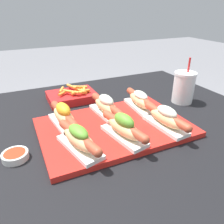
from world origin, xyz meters
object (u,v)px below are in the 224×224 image
hot_dog_1 (124,127)px  fries_basket (72,96)px  hot_dog_3 (64,116)px  hot_dog_4 (106,106)px  drink_cup (184,87)px  hot_dog_0 (79,139)px  hot_dog_2 (166,118)px  hot_dog_5 (140,100)px  serving_tray (114,127)px  sauce_bowl (15,155)px

hot_dog_1 → fries_basket: bearing=97.7°
hot_dog_1 → hot_dog_3: (-0.15, 0.15, -0.00)m
hot_dog_4 → drink_cup: 0.36m
hot_dog_0 → hot_dog_2: hot_dog_2 is taller
hot_dog_0 → hot_dog_5: 0.34m
serving_tray → sauce_bowl: bearing=-175.1°
hot_dog_0 → hot_dog_4: hot_dog_4 is taller
hot_dog_3 → drink_cup: drink_cup is taller
drink_cup → hot_dog_3: bearing=-177.9°
hot_dog_1 → sauce_bowl: (-0.31, 0.05, -0.04)m
hot_dog_4 → hot_dog_5: size_ratio=1.00×
hot_dog_1 → drink_cup: drink_cup is taller
hot_dog_0 → hot_dog_2: bearing=-0.6°
serving_tray → drink_cup: 0.39m
hot_dog_2 → fries_basket: bearing=117.8°
hot_dog_1 → hot_dog_3: same height
hot_dog_2 → hot_dog_3: size_ratio=1.00×
hot_dog_5 → fries_basket: size_ratio=1.03×
hot_dog_5 → hot_dog_4: bearing=177.9°
fries_basket → hot_dog_1: bearing=-82.3°
hot_dog_5 → fries_basket: hot_dog_5 is taller
hot_dog_0 → hot_dog_3: size_ratio=0.98×
serving_tray → hot_dog_2: 0.18m
hot_dog_0 → sauce_bowl: bearing=162.2°
hot_dog_5 → hot_dog_2: bearing=-90.4°
hot_dog_4 → drink_cup: bearing=0.8°
hot_dog_2 → sauce_bowl: 0.47m
serving_tray → hot_dog_3: hot_dog_3 is taller
hot_dog_0 → hot_dog_1: (0.14, -0.00, 0.00)m
hot_dog_2 → hot_dog_3: bearing=152.7°
hot_dog_4 → sauce_bowl: (-0.32, -0.11, -0.04)m
hot_dog_0 → fries_basket: (0.09, 0.39, -0.03)m
drink_cup → fries_basket: (-0.43, 0.22, -0.05)m
sauce_bowl → fries_basket: bearing=52.7°
hot_dog_2 → drink_cup: drink_cup is taller
hot_dog_3 → sauce_bowl: size_ratio=2.93×
drink_cup → hot_dog_4: bearing=-179.2°
sauce_bowl → hot_dog_3: bearing=30.7°
hot_dog_3 → fries_basket: 0.26m
serving_tray → hot_dog_0: size_ratio=2.41×
hot_dog_0 → hot_dog_5: hot_dog_0 is taller
serving_tray → hot_dog_3: (-0.15, 0.07, 0.04)m
hot_dog_5 → drink_cup: drink_cup is taller
serving_tray → hot_dog_0: (-0.15, -0.08, 0.04)m
hot_dog_3 → hot_dog_2: bearing=-27.3°
drink_cup → hot_dog_2: bearing=-142.2°
drink_cup → serving_tray: bearing=-166.4°
serving_tray → hot_dog_0: bearing=-151.3°
drink_cup → fries_basket: size_ratio=0.94×
hot_dog_3 → hot_dog_5: 0.30m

